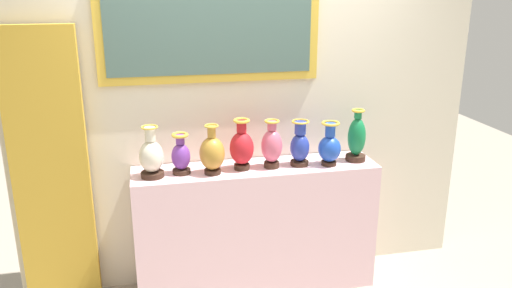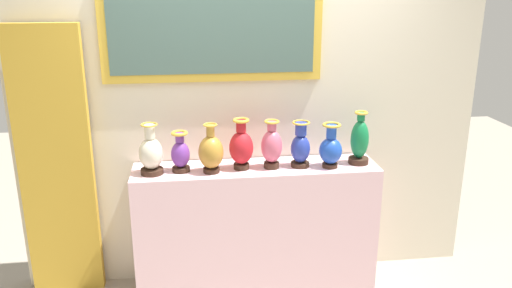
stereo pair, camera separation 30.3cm
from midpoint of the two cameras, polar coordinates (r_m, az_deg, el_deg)
The scene contains 12 objects.
ground_plane at distance 4.22m, azimuth 2.14°, elevation -15.30°, with size 9.51×9.51×0.00m, color gray.
display_shelf at distance 3.97m, azimuth 2.22°, elevation -9.29°, with size 1.80×0.41×0.99m, color beige.
back_wall at distance 3.88m, azimuth 1.58°, elevation 5.95°, with size 3.51×0.14×2.97m.
curtain_gold at distance 3.94m, azimuth -19.18°, elevation -2.32°, with size 0.52×0.08×2.02m, color gold.
vase_ivory at distance 3.64m, azimuth -9.21°, elevation -1.10°, with size 0.17×0.17×0.37m.
vase_violet at distance 3.66m, azimuth -6.02°, elevation -1.11°, with size 0.13×0.13×0.30m.
vase_ochre at distance 3.62m, azimuth -2.62°, elevation -0.92°, with size 0.18×0.18×0.36m.
vase_crimson at distance 3.68m, azimuth 0.71°, elevation -0.34°, with size 0.17×0.17×0.37m.
vase_rose at distance 3.71m, azimuth 4.08°, elevation -0.28°, with size 0.15×0.15×0.36m.
vase_cobalt at distance 3.76m, azimuth 7.24°, elevation -0.36°, with size 0.14×0.14×0.34m.
vase_sapphire at distance 3.78m, azimuth 10.53°, elevation -0.54°, with size 0.17×0.17×0.33m.
vase_emerald at distance 3.90m, azimuth 13.57°, elevation 0.27°, with size 0.15×0.15×0.40m.
Camera 2 is at (-0.45, -3.52, 2.28)m, focal length 36.21 mm.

